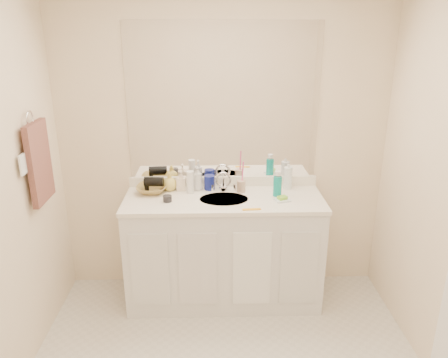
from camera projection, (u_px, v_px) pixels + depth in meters
name	position (u px, v px, depth m)	size (l,w,h in m)	color
wall_back	(223.00, 148.00, 3.48)	(2.60, 0.02, 2.40)	#FDE7C6
vanity_cabinet	(224.00, 251.00, 3.48)	(1.50, 0.55, 0.85)	white
countertop	(224.00, 200.00, 3.33)	(1.52, 0.57, 0.03)	white
backsplash	(223.00, 181.00, 3.56)	(1.52, 0.03, 0.08)	white
sink_basin	(224.00, 200.00, 3.31)	(0.37, 0.37, 0.02)	beige
faucet	(223.00, 184.00, 3.46)	(0.02, 0.02, 0.11)	silver
mirror	(223.00, 103.00, 3.35)	(1.48, 0.01, 1.20)	white
blue_mug	(209.00, 182.00, 3.48)	(0.08, 0.08, 0.12)	navy
tan_cup	(241.00, 186.00, 3.43)	(0.07, 0.07, 0.09)	tan
toothbrush	(243.00, 174.00, 3.40)	(0.01, 0.01, 0.21)	#F23F8F
mouthwash_bottle	(277.00, 186.00, 3.34)	(0.07, 0.07, 0.15)	#0C908A
clear_pump_bottle	(288.00, 178.00, 3.49)	(0.07, 0.07, 0.18)	white
soap_dish	(282.00, 200.00, 3.27)	(0.11, 0.09, 0.01)	white
green_soap	(282.00, 198.00, 3.26)	(0.07, 0.05, 0.02)	#85CF32
orange_comb	(252.00, 209.00, 3.11)	(0.13, 0.03, 0.01)	#F3A619
dark_jar	(167.00, 199.00, 3.25)	(0.07, 0.07, 0.05)	black
extra_white_bottle	(190.00, 182.00, 3.40)	(0.06, 0.06, 0.18)	white
soap_bottle_white	(198.00, 179.00, 3.46)	(0.07, 0.07, 0.19)	silver
soap_bottle_cream	(181.00, 180.00, 3.46)	(0.07, 0.07, 0.16)	#F7E3C9
soap_bottle_yellow	(170.00, 182.00, 3.45)	(0.11, 0.11, 0.15)	#DDC455
wicker_basket	(152.00, 189.00, 3.42)	(0.24, 0.24, 0.06)	olive
hair_dryer	(154.00, 182.00, 3.40)	(0.07, 0.07, 0.15)	black
towel_ring	(30.00, 119.00, 2.83)	(0.11, 0.11, 0.01)	silver
hand_towel	(39.00, 163.00, 2.94)	(0.04, 0.32, 0.55)	brown
switch_plate	(23.00, 165.00, 2.73)	(0.01, 0.09, 0.13)	white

